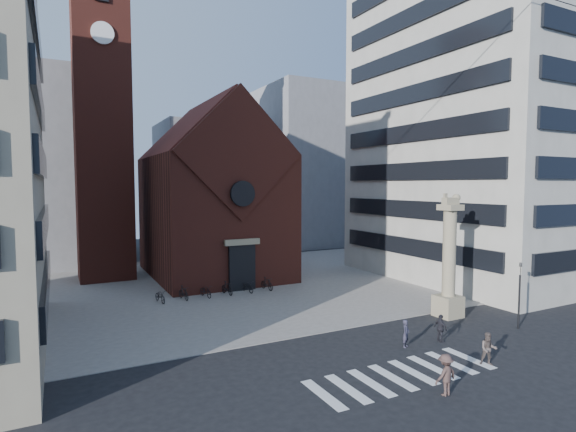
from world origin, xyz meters
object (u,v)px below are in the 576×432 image
(pedestrian_0, at_px, (406,334))
(pedestrian_2, at_px, (441,328))
(lion_column, at_px, (449,268))
(traffic_light, at_px, (519,294))
(pedestrian_1, at_px, (488,349))
(scooter_0, at_px, (160,296))

(pedestrian_0, height_order, pedestrian_2, pedestrian_2)
(pedestrian_0, bearing_deg, lion_column, -5.00)
(traffic_light, xyz_separation_m, pedestrian_0, (-8.73, 0.81, -1.50))
(lion_column, xyz_separation_m, pedestrian_2, (-4.33, -3.48, -2.64))
(traffic_light, distance_m, pedestrian_0, 8.90)
(traffic_light, relative_size, pedestrian_0, 2.73)
(pedestrian_1, bearing_deg, pedestrian_0, 158.50)
(pedestrian_1, distance_m, scooter_0, 23.67)
(pedestrian_0, height_order, pedestrian_1, pedestrian_1)
(pedestrian_2, bearing_deg, pedestrian_0, 85.34)
(pedestrian_1, bearing_deg, scooter_0, 163.45)
(pedestrian_1, xyz_separation_m, pedestrian_2, (0.43, 3.64, -0.04))
(pedestrian_0, relative_size, scooter_0, 0.84)
(pedestrian_2, bearing_deg, lion_column, -49.09)
(traffic_light, distance_m, pedestrian_1, 7.57)
(pedestrian_1, relative_size, pedestrian_2, 1.05)
(pedestrian_2, distance_m, scooter_0, 20.93)
(pedestrian_2, xyz_separation_m, scooter_0, (-12.89, 16.48, -0.28))
(traffic_light, relative_size, scooter_0, 2.31)
(lion_column, height_order, pedestrian_2, lion_column)
(pedestrian_0, bearing_deg, scooter_0, 92.58)
(traffic_light, bearing_deg, pedestrian_0, 174.70)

